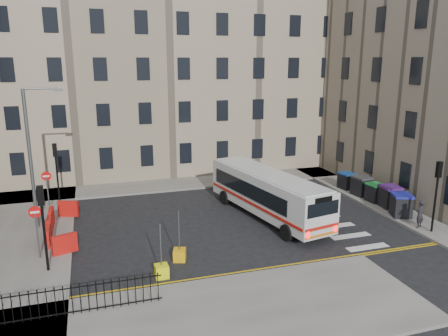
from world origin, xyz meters
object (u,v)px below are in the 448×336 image
streetlamp (30,157)px  wheelie_bin_d (361,186)px  wheelie_bin_e (346,181)px  wheelie_bin_a (401,205)px  bollard_yellow (180,255)px  bus (267,192)px  pedestrian (420,214)px  wheelie_bin_c (375,192)px  bollard_chevron (162,271)px  wheelie_bin_b (390,196)px

streetlamp → wheelie_bin_d: size_ratio=5.87×
wheelie_bin_e → wheelie_bin_a: bearing=-100.7°
wheelie_bin_a → bollard_yellow: (-14.45, -1.71, -0.57)m
bus → wheelie_bin_d: 8.31m
wheelie_bin_e → pedestrian: 8.24m
bollard_yellow → wheelie_bin_c: bearing=17.6°
streetlamp → wheelie_bin_a: (21.58, -4.85, -3.46)m
bollard_chevron → wheelie_bin_c: bearing=21.1°
wheelie_bin_d → bollard_yellow: (-14.64, -6.21, -0.55)m
bollard_chevron → bollard_yellow: bearing=51.8°
wheelie_bin_a → wheelie_bin_d: wheelie_bin_a is taller
pedestrian → bollard_yellow: (-14.19, 0.21, -0.68)m
streetlamp → bollard_yellow: (7.13, -6.56, -4.04)m
wheelie_bin_a → wheelie_bin_d: bearing=107.9°
wheelie_bin_b → pedestrian: size_ratio=0.87×
wheelie_bin_c → bollard_yellow: 15.45m
pedestrian → bollard_chevron: 15.38m
wheelie_bin_b → wheelie_bin_d: (-0.25, 2.82, -0.03)m
bus → wheelie_bin_c: bus is taller
wheelie_bin_c → pedestrian: pedestrian is taller
streetlamp → bollard_chevron: (6.00, -8.00, -4.04)m
bus → wheelie_bin_d: size_ratio=7.66×
bollard_chevron → streetlamp: bearing=126.9°
wheelie_bin_e → bollard_chevron: wheelie_bin_e is taller
wheelie_bin_d → wheelie_bin_e: wheelie_bin_d is taller
wheelie_bin_c → wheelie_bin_d: 1.53m
streetlamp → bollard_chevron: 10.78m
bus → wheelie_bin_d: (8.09, 1.73, -0.78)m
streetlamp → pedestrian: bearing=-17.6°
streetlamp → bollard_yellow: streetlamp is taller
wheelie_bin_c → bollard_chevron: (-15.85, -6.12, -0.49)m
wheelie_bin_e → bus: bearing=-165.8°
wheelie_bin_b → pedestrian: pedestrian is taller
bus → wheelie_bin_b: (8.34, -1.09, -0.75)m
streetlamp → wheelie_bin_d: (21.78, -0.35, -3.49)m
wheelie_bin_a → wheelie_bin_c: 2.98m
streetlamp → pedestrian: (21.32, -6.77, -3.36)m
wheelie_bin_e → wheelie_bin_d: bearing=-97.1°
wheelie_bin_b → bollard_chevron: bearing=-157.4°
bus → wheelie_bin_e: (8.01, 3.54, -0.87)m
wheelie_bin_a → wheelie_bin_b: bearing=95.5°
wheelie_bin_b → wheelie_bin_e: 4.64m
streetlamp → bus: 14.11m
wheelie_bin_c → pedestrian: (-0.53, -4.89, 0.19)m
wheelie_bin_a → bus: bearing=-178.9°
wheelie_bin_a → wheelie_bin_e: (0.12, 6.31, -0.11)m
bus → wheelie_bin_a: (7.89, -2.77, -0.76)m
bollard_chevron → wheelie_bin_e: bearing=31.1°
wheelie_bin_d → wheelie_bin_e: bearing=85.4°
streetlamp → wheelie_bin_d: 22.06m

